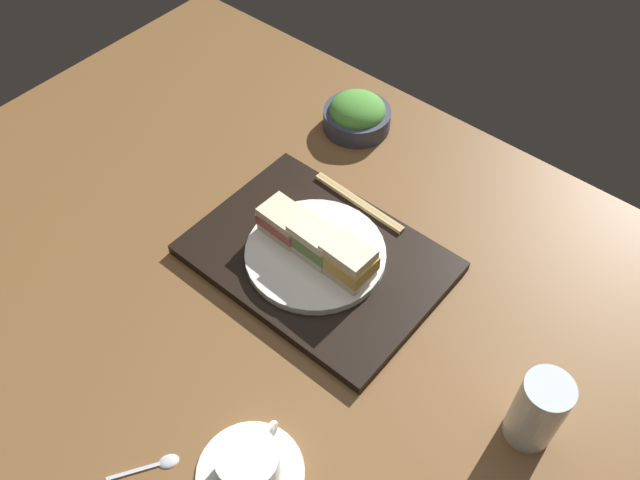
{
  "coord_description": "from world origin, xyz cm",
  "views": [
    {
      "loc": [
        -47.47,
        45.81,
        86.45
      ],
      "look_at": [
        -4.29,
        -5.54,
        5.0
      ],
      "focal_mm": 37.46,
      "sensor_mm": 36.0,
      "label": 1
    }
  ],
  "objects_px": {
    "sandwich_middle": "(315,240)",
    "coffee_cup": "(249,466)",
    "drinking_glass": "(538,410)",
    "sandwich_plate": "(315,254)",
    "sandwich_near": "(348,261)",
    "salad_bowl": "(357,115)",
    "chopsticks_pair": "(359,202)",
    "teaspoon": "(159,463)",
    "sandwich_far": "(284,221)"
  },
  "relations": [
    {
      "from": "sandwich_near",
      "to": "teaspoon",
      "type": "height_order",
      "value": "sandwich_near"
    },
    {
      "from": "teaspoon",
      "to": "sandwich_middle",
      "type": "bearing_deg",
      "value": -81.45
    },
    {
      "from": "salad_bowl",
      "to": "coffee_cup",
      "type": "bearing_deg",
      "value": 116.73
    },
    {
      "from": "coffee_cup",
      "to": "teaspoon",
      "type": "height_order",
      "value": "coffee_cup"
    },
    {
      "from": "sandwich_near",
      "to": "sandwich_far",
      "type": "bearing_deg",
      "value": -0.52
    },
    {
      "from": "chopsticks_pair",
      "to": "drinking_glass",
      "type": "xyz_separation_m",
      "value": [
        -0.42,
        0.17,
        0.04
      ]
    },
    {
      "from": "salad_bowl",
      "to": "chopsticks_pair",
      "type": "bearing_deg",
      "value": 128.86
    },
    {
      "from": "teaspoon",
      "to": "chopsticks_pair",
      "type": "bearing_deg",
      "value": -81.72
    },
    {
      "from": "coffee_cup",
      "to": "sandwich_middle",
      "type": "bearing_deg",
      "value": -63.45
    },
    {
      "from": "sandwich_plate",
      "to": "drinking_glass",
      "type": "bearing_deg",
      "value": 175.17
    },
    {
      "from": "sandwich_near",
      "to": "drinking_glass",
      "type": "distance_m",
      "value": 0.34
    },
    {
      "from": "sandwich_middle",
      "to": "sandwich_far",
      "type": "xyz_separation_m",
      "value": [
        0.07,
        -0.0,
        -0.0
      ]
    },
    {
      "from": "chopsticks_pair",
      "to": "coffee_cup",
      "type": "relative_size",
      "value": 1.35
    },
    {
      "from": "sandwich_near",
      "to": "chopsticks_pair",
      "type": "relative_size",
      "value": 0.43
    },
    {
      "from": "sandwich_near",
      "to": "salad_bowl",
      "type": "xyz_separation_m",
      "value": [
        0.22,
        -0.31,
        -0.03
      ]
    },
    {
      "from": "salad_bowl",
      "to": "drinking_glass",
      "type": "bearing_deg",
      "value": 148.62
    },
    {
      "from": "sandwich_middle",
      "to": "salad_bowl",
      "type": "bearing_deg",
      "value": -63.08
    },
    {
      "from": "chopsticks_pair",
      "to": "sandwich_plate",
      "type": "bearing_deg",
      "value": 97.54
    },
    {
      "from": "sandwich_plate",
      "to": "chopsticks_pair",
      "type": "height_order",
      "value": "sandwich_plate"
    },
    {
      "from": "sandwich_far",
      "to": "salad_bowl",
      "type": "bearing_deg",
      "value": -73.54
    },
    {
      "from": "sandwich_near",
      "to": "salad_bowl",
      "type": "bearing_deg",
      "value": -54.27
    },
    {
      "from": "drinking_glass",
      "to": "salad_bowl",
      "type": "bearing_deg",
      "value": -31.38
    },
    {
      "from": "salad_bowl",
      "to": "coffee_cup",
      "type": "height_order",
      "value": "salad_bowl"
    },
    {
      "from": "sandwich_near",
      "to": "drinking_glass",
      "type": "xyz_separation_m",
      "value": [
        -0.34,
        0.03,
        0.0
      ]
    },
    {
      "from": "sandwich_middle",
      "to": "salad_bowl",
      "type": "height_order",
      "value": "sandwich_middle"
    },
    {
      "from": "drinking_glass",
      "to": "teaspoon",
      "type": "distance_m",
      "value": 0.5
    },
    {
      "from": "sandwich_far",
      "to": "teaspoon",
      "type": "bearing_deg",
      "value": 107.72
    },
    {
      "from": "chopsticks_pair",
      "to": "coffee_cup",
      "type": "distance_m",
      "value": 0.49
    },
    {
      "from": "chopsticks_pair",
      "to": "sandwich_far",
      "type": "bearing_deg",
      "value": 70.67
    },
    {
      "from": "sandwich_near",
      "to": "sandwich_far",
      "type": "relative_size",
      "value": 1.02
    },
    {
      "from": "sandwich_middle",
      "to": "salad_bowl",
      "type": "relative_size",
      "value": 0.63
    },
    {
      "from": "sandwich_plate",
      "to": "chopsticks_pair",
      "type": "xyz_separation_m",
      "value": [
        0.02,
        -0.14,
        -0.0
      ]
    },
    {
      "from": "sandwich_middle",
      "to": "chopsticks_pair",
      "type": "xyz_separation_m",
      "value": [
        0.02,
        -0.14,
        -0.04
      ]
    },
    {
      "from": "sandwich_near",
      "to": "drinking_glass",
      "type": "bearing_deg",
      "value": 174.34
    },
    {
      "from": "sandwich_middle",
      "to": "coffee_cup",
      "type": "bearing_deg",
      "value": 116.55
    },
    {
      "from": "salad_bowl",
      "to": "drinking_glass",
      "type": "distance_m",
      "value": 0.66
    },
    {
      "from": "sandwich_plate",
      "to": "sandwich_far",
      "type": "bearing_deg",
      "value": -0.52
    },
    {
      "from": "drinking_glass",
      "to": "sandwich_plate",
      "type": "bearing_deg",
      "value": -4.83
    },
    {
      "from": "sandwich_near",
      "to": "salad_bowl",
      "type": "relative_size",
      "value": 0.62
    },
    {
      "from": "sandwich_near",
      "to": "teaspoon",
      "type": "bearing_deg",
      "value": 88.88
    },
    {
      "from": "sandwich_near",
      "to": "coffee_cup",
      "type": "height_order",
      "value": "sandwich_near"
    },
    {
      "from": "sandwich_middle",
      "to": "sandwich_far",
      "type": "height_order",
      "value": "sandwich_middle"
    },
    {
      "from": "chopsticks_pair",
      "to": "drinking_glass",
      "type": "height_order",
      "value": "drinking_glass"
    },
    {
      "from": "sandwich_far",
      "to": "chopsticks_pair",
      "type": "height_order",
      "value": "sandwich_far"
    },
    {
      "from": "sandwich_plate",
      "to": "sandwich_middle",
      "type": "height_order",
      "value": "sandwich_middle"
    },
    {
      "from": "sandwich_plate",
      "to": "sandwich_far",
      "type": "height_order",
      "value": "sandwich_far"
    },
    {
      "from": "drinking_glass",
      "to": "teaspoon",
      "type": "xyz_separation_m",
      "value": [
        0.35,
        0.35,
        -0.06
      ]
    },
    {
      "from": "chopsticks_pair",
      "to": "sandwich_middle",
      "type": "bearing_deg",
      "value": 97.54
    },
    {
      "from": "salad_bowl",
      "to": "coffee_cup",
      "type": "relative_size",
      "value": 0.92
    },
    {
      "from": "sandwich_middle",
      "to": "chopsticks_pair",
      "type": "relative_size",
      "value": 0.43
    }
  ]
}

